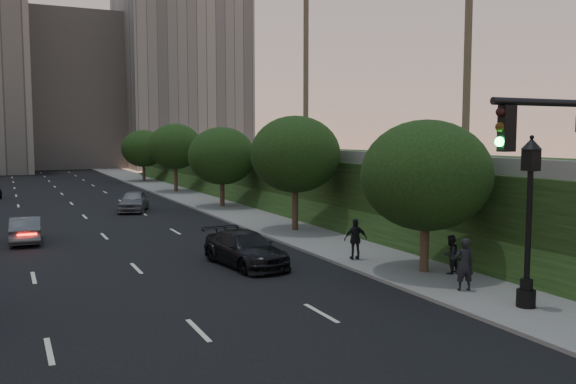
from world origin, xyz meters
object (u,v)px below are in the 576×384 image
street_lamp (528,230)px  pedestrian_c (356,239)px  pedestrian_b (450,254)px  sedan_near_right (245,249)px  sedan_far_right (134,201)px  pedestrian_a (464,264)px  sedan_mid_left (26,230)px

street_lamp → pedestrian_c: size_ratio=3.11×
pedestrian_b → street_lamp: bearing=63.3°
sedan_near_right → street_lamp: bearing=-68.2°
street_lamp → sedan_near_right: street_lamp is taller
sedan_near_right → pedestrian_b: 8.54m
street_lamp → sedan_far_right: (-6.42, 31.10, -1.85)m
sedan_far_right → pedestrian_a: pedestrian_a is taller
sedan_mid_left → pedestrian_b: 21.58m
street_lamp → sedan_near_right: (-5.69, 10.14, -1.89)m
pedestrian_a → pedestrian_b: bearing=-101.6°
pedestrian_b → pedestrian_c: bearing=-79.9°
street_lamp → pedestrian_b: street_lamp is taller
street_lamp → pedestrian_a: bearing=98.9°
sedan_mid_left → pedestrian_a: bearing=130.3°
sedan_mid_left → sedan_near_right: (8.36, -10.14, 0.05)m
pedestrian_c → sedan_far_right: bearing=-64.6°
street_lamp → sedan_mid_left: size_ratio=1.33×
sedan_mid_left → sedan_near_right: bearing=132.3°
street_lamp → pedestrian_a: (-0.39, 2.46, -1.55)m
pedestrian_b → pedestrian_c: size_ratio=0.85×
sedan_near_right → pedestrian_a: 9.34m
pedestrian_a → pedestrian_c: 6.30m
street_lamp → pedestrian_a: 2.94m
sedan_mid_left → street_lamp: bearing=127.6°
pedestrian_c → sedan_near_right: bearing=-4.9°
street_lamp → sedan_far_right: 31.81m
street_lamp → pedestrian_c: 8.94m
sedan_mid_left → sedan_far_right: 13.24m
street_lamp → sedan_mid_left: (-14.05, 20.28, -1.94)m
street_lamp → pedestrian_b: (0.92, 4.74, -1.72)m
sedan_far_right → pedestrian_c: bearing=-57.3°
sedan_near_right → pedestrian_a: bearing=-62.9°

